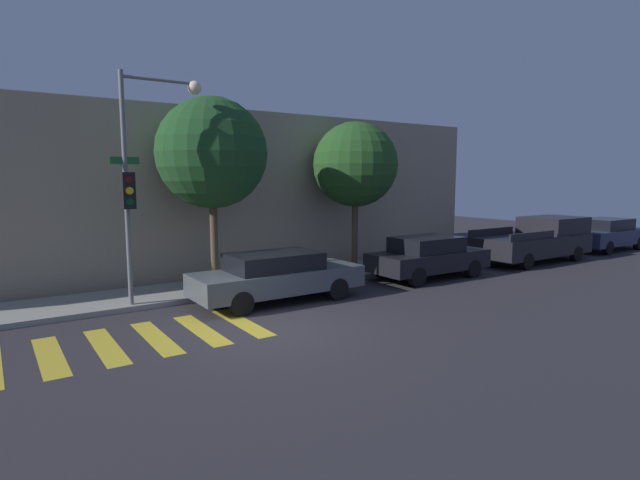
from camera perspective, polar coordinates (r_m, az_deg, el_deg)
The scene contains 11 objects.
ground_plane at distance 11.32m, azimuth -6.47°, elevation -10.19°, with size 60.00×60.00×0.00m, color #2D2B30.
sidewalk at distance 15.19m, azimuth -14.15°, elevation -5.62°, with size 26.00×2.34×0.14m, color gray.
building_row at distance 19.21m, azimuth -19.07°, elevation 5.09°, with size 26.00×6.00×5.64m, color gray.
crosswalk at distance 11.18m, azimuth -20.73°, elevation -10.83°, with size 5.42×2.60×0.00m.
traffic_light_pole at distance 13.42m, azimuth -19.55°, elevation 8.28°, with size 2.38×0.56×5.97m.
sedan_near_corner at distance 13.64m, azimuth -4.94°, elevation -4.09°, with size 4.69×1.75×1.35m.
sedan_middle at distance 17.17m, azimuth 12.24°, elevation -1.85°, with size 4.24×1.81×1.41m.
pickup_truck at distance 22.03m, azimuth 23.52°, elevation 0.02°, with size 5.41×2.10×1.76m.
sedan_far_end at distance 26.86m, azimuth 29.90°, elevation 0.62°, with size 4.55×1.80×1.49m.
tree_near_corner at distance 15.26m, azimuth -12.26°, elevation 9.65°, with size 3.28×3.28×5.73m.
tree_midblock at distance 17.95m, azimuth 4.06°, elevation 8.57°, with size 3.01×3.01×5.35m.
Camera 1 is at (-4.96, -9.61, 3.35)m, focal length 28.00 mm.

